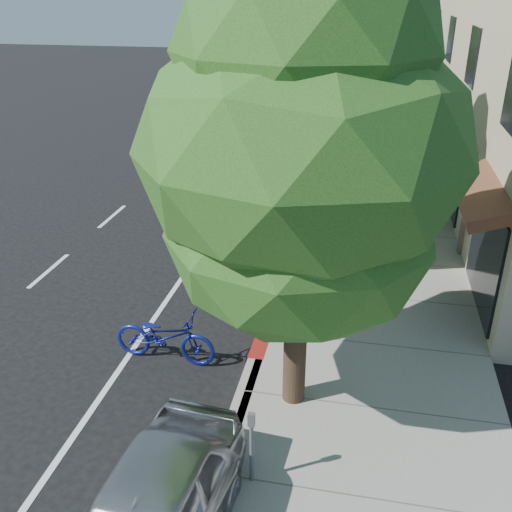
% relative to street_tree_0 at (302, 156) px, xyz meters
% --- Properties ---
extents(ground, '(120.00, 120.00, 0.00)m').
position_rel_street_tree_0_xyz_m(ground, '(-0.90, 2.00, -4.59)').
color(ground, black).
rests_on(ground, ground).
extents(sidewalk, '(4.60, 56.00, 0.15)m').
position_rel_street_tree_0_xyz_m(sidewalk, '(1.40, 10.00, -4.51)').
color(sidewalk, gray).
rests_on(sidewalk, ground).
extents(curb, '(0.30, 56.00, 0.15)m').
position_rel_street_tree_0_xyz_m(curb, '(-0.90, 10.00, -4.51)').
color(curb, '#9E998E').
rests_on(curb, ground).
extents(curb_red_segment, '(0.32, 4.00, 0.15)m').
position_rel_street_tree_0_xyz_m(curb_red_segment, '(-0.90, 3.00, -4.51)').
color(curb_red_segment, maroon).
rests_on(curb_red_segment, ground).
extents(street_tree_0, '(4.96, 4.96, 7.55)m').
position_rel_street_tree_0_xyz_m(street_tree_0, '(0.00, 0.00, 0.00)').
color(street_tree_0, black).
rests_on(street_tree_0, ground).
extents(street_tree_1, '(4.66, 4.66, 7.37)m').
position_rel_street_tree_0_xyz_m(street_tree_1, '(0.00, 6.00, -0.07)').
color(street_tree_1, black).
rests_on(street_tree_1, ground).
extents(street_tree_2, '(4.46, 4.46, 6.72)m').
position_rel_street_tree_0_xyz_m(street_tree_2, '(0.00, 12.00, -0.52)').
color(street_tree_2, black).
rests_on(street_tree_2, ground).
extents(street_tree_3, '(5.05, 5.05, 7.63)m').
position_rel_street_tree_0_xyz_m(street_tree_3, '(0.00, 18.00, 0.03)').
color(street_tree_3, black).
rests_on(street_tree_3, ground).
extents(street_tree_4, '(4.84, 4.84, 7.88)m').
position_rel_street_tree_0_xyz_m(street_tree_4, '(0.00, 24.00, 0.27)').
color(street_tree_4, black).
rests_on(street_tree_4, ground).
extents(street_tree_5, '(5.12, 5.12, 7.98)m').
position_rel_street_tree_0_xyz_m(street_tree_5, '(0.00, 30.00, 0.29)').
color(street_tree_5, black).
rests_on(street_tree_5, ground).
extents(cyclist, '(0.51, 0.67, 1.67)m').
position_rel_street_tree_0_xyz_m(cyclist, '(-1.60, 5.00, -3.75)').
color(cyclist, silver).
rests_on(cyclist, ground).
extents(bicycle, '(2.13, 0.85, 1.10)m').
position_rel_street_tree_0_xyz_m(bicycle, '(-2.70, 0.84, -4.04)').
color(bicycle, navy).
rests_on(bicycle, ground).
extents(silver_suv, '(3.38, 6.21, 1.65)m').
position_rel_street_tree_0_xyz_m(silver_suv, '(-1.57, 7.50, -3.76)').
color(silver_suv, '#A09FA4').
rests_on(silver_suv, ground).
extents(dark_sedan, '(2.09, 5.11, 1.65)m').
position_rel_street_tree_0_xyz_m(dark_sedan, '(-2.91, 11.00, -3.76)').
color(dark_sedan, black).
rests_on(dark_sedan, ground).
extents(white_pickup, '(2.66, 5.40, 1.51)m').
position_rel_street_tree_0_xyz_m(white_pickup, '(-1.40, 21.54, -3.83)').
color(white_pickup, silver).
rests_on(white_pickup, ground).
extents(dark_suv_far, '(2.22, 4.95, 1.65)m').
position_rel_street_tree_0_xyz_m(dark_suv_far, '(-3.10, 23.55, -3.76)').
color(dark_suv_far, black).
rests_on(dark_suv_far, ground).
extents(pedestrian, '(1.04, 1.01, 1.70)m').
position_rel_street_tree_0_xyz_m(pedestrian, '(2.83, 10.75, -3.59)').
color(pedestrian, black).
rests_on(pedestrian, sidewalk).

